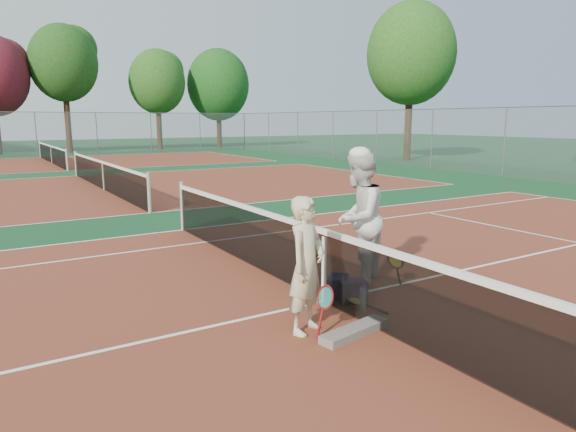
{
  "coord_description": "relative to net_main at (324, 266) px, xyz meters",
  "views": [
    {
      "loc": [
        -3.94,
        -5.46,
        2.46
      ],
      "look_at": [
        0.0,
        0.94,
        1.05
      ],
      "focal_mm": 32.0,
      "sensor_mm": 36.0,
      "label": 1
    }
  ],
  "objects": [
    {
      "name": "fence_right",
      "position": [
        16.0,
        6.75,
        0.99
      ],
      "size": [
        0.06,
        54.5,
        3.0
      ],
      "primitive_type": null,
      "rotation": [
        0.0,
        0.0,
        1.57
      ],
      "color": "slate",
      "rests_on": "ground"
    },
    {
      "name": "racket_black_held",
      "position": [
        1.22,
        -0.09,
        -0.24
      ],
      "size": [
        0.38,
        0.36,
        0.54
      ],
      "primitive_type": null,
      "rotation": [
        0.0,
        0.0,
        3.51
      ],
      "color": "black",
      "rests_on": "ground"
    },
    {
      "name": "water_bottle",
      "position": [
        0.24,
        -0.54,
        -0.36
      ],
      "size": [
        0.09,
        0.09,
        0.3
      ],
      "primitive_type": "cylinder",
      "color": "silver",
      "rests_on": "ground"
    },
    {
      "name": "player_a",
      "position": [
        -0.76,
        -0.7,
        0.3
      ],
      "size": [
        0.7,
        0.61,
        1.61
      ],
      "primitive_type": "imported",
      "rotation": [
        0.0,
        0.0,
        0.47
      ],
      "color": "beige",
      "rests_on": "ground"
    },
    {
      "name": "net_cover_canvas",
      "position": [
        -0.35,
        -1.11,
        -0.46
      ],
      "size": [
        1.01,
        0.4,
        0.1
      ],
      "primitive_type": "cube",
      "rotation": [
        0.0,
        0.0,
        0.18
      ],
      "color": "#615C57",
      "rests_on": "ground"
    },
    {
      "name": "net_far_a",
      "position": [
        0.0,
        13.5,
        0.0
      ],
      "size": [
        0.1,
        10.98,
        1.02
      ],
      "primitive_type": null,
      "color": "black",
      "rests_on": "ground"
    },
    {
      "name": "tree_back_5",
      "position": [
        15.54,
        38.15,
        5.04
      ],
      "size": [
        5.53,
        5.53,
        8.74
      ],
      "color": "#382314",
      "rests_on": "ground"
    },
    {
      "name": "court_far_a",
      "position": [
        0.0,
        13.5,
        -0.51
      ],
      "size": [
        23.77,
        10.97,
        0.01
      ],
      "primitive_type": "cube",
      "color": "maroon",
      "rests_on": "ground"
    },
    {
      "name": "net_main",
      "position": [
        0.0,
        0.0,
        0.0
      ],
      "size": [
        0.1,
        10.98,
        1.02
      ],
      "primitive_type": null,
      "color": "black",
      "rests_on": "ground"
    },
    {
      "name": "racket_spare",
      "position": [
        0.25,
        -0.4,
        -0.45
      ],
      "size": [
        0.47,
        0.66,
        0.11
      ],
      "primitive_type": null,
      "rotation": [
        0.0,
        0.0,
        1.95
      ],
      "color": "black",
      "rests_on": "ground"
    },
    {
      "name": "tree_back_4",
      "position": [
        9.84,
        37.71,
        5.07
      ],
      "size": [
        4.62,
        4.62,
        8.26
      ],
      "color": "#382314",
      "rests_on": "ground"
    },
    {
      "name": "sports_bag_navy",
      "position": [
        0.3,
        0.07,
        -0.36
      ],
      "size": [
        0.44,
        0.44,
        0.29
      ],
      "primitive_type": "cube",
      "rotation": [
        0.0,
        0.0,
        0.75
      ],
      "color": "black",
      "rests_on": "ground"
    },
    {
      "name": "sports_bag_purple",
      "position": [
        0.35,
        -0.19,
        -0.36
      ],
      "size": [
        0.43,
        0.37,
        0.29
      ],
      "primitive_type": "cube",
      "rotation": [
        0.0,
        0.0,
        -0.39
      ],
      "color": "#26102B",
      "rests_on": "ground"
    },
    {
      "name": "net_far_b",
      "position": [
        0.0,
        27.0,
        0.0
      ],
      "size": [
        0.1,
        10.98,
        1.02
      ],
      "primitive_type": null,
      "color": "black",
      "rests_on": "ground"
    },
    {
      "name": "tree_back_3",
      "position": [
        2.58,
        37.18,
        6.11
      ],
      "size": [
        4.96,
        4.96,
        9.5
      ],
      "color": "#382314",
      "rests_on": "ground"
    },
    {
      "name": "tree_right_1",
      "position": [
        19.21,
        18.0,
        5.86
      ],
      "size": [
        5.32,
        5.32,
        9.45
      ],
      "color": "#382314",
      "rests_on": "ground"
    },
    {
      "name": "racket_red",
      "position": [
        -0.64,
        -0.91,
        -0.22
      ],
      "size": [
        0.25,
        0.31,
        0.58
      ],
      "primitive_type": null,
      "rotation": [
        0.0,
        0.0,
        0.22
      ],
      "color": "maroon",
      "rests_on": "ground"
    },
    {
      "name": "court_far_b",
      "position": [
        0.0,
        27.0,
        -0.51
      ],
      "size": [
        23.77,
        10.97,
        0.01
      ],
      "primitive_type": "cube",
      "color": "maroon",
      "rests_on": "ground"
    },
    {
      "name": "fence_back",
      "position": [
        0.0,
        34.0,
        0.99
      ],
      "size": [
        32.0,
        0.06,
        3.0
      ],
      "primitive_type": null,
      "color": "slate",
      "rests_on": "ground"
    },
    {
      "name": "player_b",
      "position": [
        0.95,
        0.45,
        0.5
      ],
      "size": [
        1.23,
        1.16,
        2.01
      ],
      "primitive_type": "imported",
      "rotation": [
        0.0,
        0.0,
        3.68
      ],
      "color": "silver",
      "rests_on": "ground"
    },
    {
      "name": "ground",
      "position": [
        0.0,
        0.0,
        -0.51
      ],
      "size": [
        130.0,
        130.0,
        0.0
      ],
      "primitive_type": "plane",
      "color": "#0F3A1F",
      "rests_on": "ground"
    },
    {
      "name": "court_main",
      "position": [
        0.0,
        0.0,
        -0.51
      ],
      "size": [
        23.77,
        10.97,
        0.01
      ],
      "primitive_type": "cube",
      "color": "maroon",
      "rests_on": "ground"
    }
  ]
}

